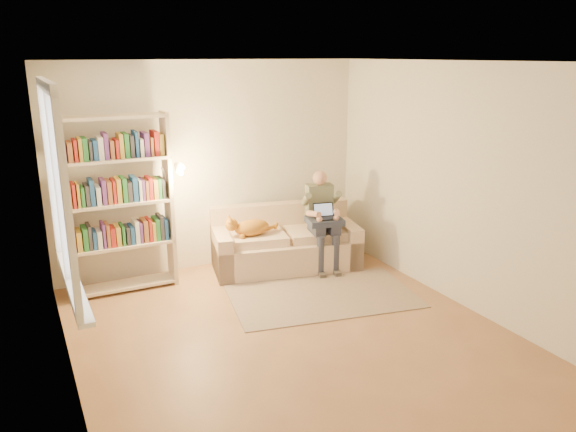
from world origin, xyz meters
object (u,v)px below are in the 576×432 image
cat (252,227)px  laptop (318,215)px  sofa (285,245)px  person (322,214)px  bookshelf (117,196)px

cat → laptop: bearing=-8.3°
sofa → cat: bearing=-165.3°
person → cat: person is taller
sofa → bookshelf: bearing=-172.6°
person → bookshelf: bookshelf is taller
laptop → person: bearing=50.3°
person → bookshelf: size_ratio=0.61×
bookshelf → cat: bearing=-6.4°
sofa → bookshelf: bookshelf is taller
person → cat: (-0.87, 0.21, -0.11)m
person → bookshelf: 2.49m
sofa → person: size_ratio=1.57×
sofa → person: person is taller
laptop → bookshelf: size_ratio=0.15×
person → cat: bearing=178.4°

